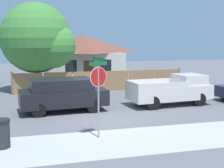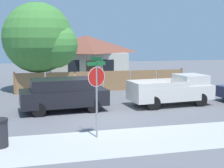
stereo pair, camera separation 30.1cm
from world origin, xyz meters
name	(u,v)px [view 2 (the right image)]	position (x,y,z in m)	size (l,w,h in m)	color
ground_plane	(106,118)	(0.00, 0.00, 0.00)	(80.00, 80.00, 0.00)	slate
sidewalk_strip	(127,141)	(0.00, -3.60, 0.00)	(36.00, 3.20, 0.01)	#B2B2AD
wooden_fence	(103,81)	(1.70, 8.18, 0.75)	(12.96, 0.12, 1.60)	#997047
house	(86,57)	(1.63, 15.63, 2.22)	(7.58, 6.03, 4.29)	beige
oak_tree	(42,39)	(-2.73, 9.17, 3.86)	(5.44, 5.18, 6.56)	brown
red_suv	(63,94)	(-1.87, 2.09, 0.96)	(4.72, 2.41, 1.76)	black
orange_pickup	(173,90)	(4.56, 2.11, 0.88)	(5.00, 2.29, 1.77)	silver
stop_sign	(97,84)	(-1.03, -2.88, 2.14)	(0.78, 0.70, 3.17)	gray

